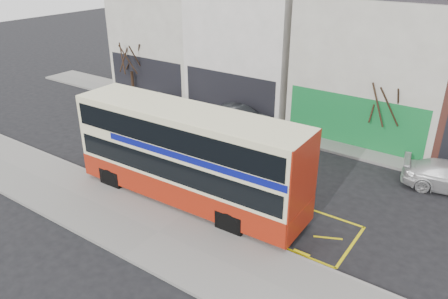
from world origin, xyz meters
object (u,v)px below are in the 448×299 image
Objects in this scene: car_grey at (239,118)px; street_tree_left at (130,50)px; bus_stop_post at (106,151)px; double_decker_bus at (189,155)px; car_silver at (162,104)px; street_tree_right at (388,93)px.

street_tree_left is (-11.02, 1.07, 2.94)m from car_grey.
bus_stop_post is 10.13m from car_grey.
double_decker_bus is 2.74× the size of car_silver.
street_tree_left is at bearing 78.16° from car_grey.
double_decker_bus reaches higher than bus_stop_post.
bus_stop_post reaches higher than car_silver.
car_silver is at bearing -20.26° from street_tree_left.
street_tree_left reaches higher than car_silver.
bus_stop_post is 15.60m from street_tree_right.
car_silver is 0.93× the size of car_grey.
bus_stop_post is 0.49× the size of street_tree_right.
double_decker_bus is 2.14× the size of street_tree_left.
double_decker_bus is at bearing -167.43° from car_grey.
street_tree_left is (-9.52, 11.04, 1.92)m from bus_stop_post.
car_silver is 5.85m from street_tree_left.
bus_stop_post is at bearing -49.22° from street_tree_left.
bus_stop_post is 0.49× the size of street_tree_left.
street_tree_left reaches higher than car_grey.
car_silver is at bearing 136.91° from double_decker_bus.
double_decker_bus is at bearing -35.50° from street_tree_left.
double_decker_bus is at bearing 11.83° from bus_stop_post.
street_tree_left is at bearing 142.99° from double_decker_bus.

